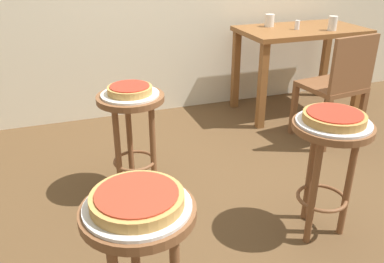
{
  "coord_description": "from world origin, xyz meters",
  "views": [
    {
      "loc": [
        -1.01,
        -1.87,
        1.43
      ],
      "look_at": [
        -0.4,
        -0.13,
        0.58
      ],
      "focal_mm": 38.11,
      "sensor_mm": 36.0,
      "label": 1
    }
  ],
  "objects": [
    {
      "name": "stool_foreground",
      "position": [
        -0.81,
        -0.76,
        0.48
      ],
      "size": [
        0.39,
        0.39,
        0.64
      ],
      "color": "brown",
      "rests_on": "ground_plane"
    },
    {
      "name": "serving_plate_leftside",
      "position": [
        -0.62,
        0.32,
        0.65
      ],
      "size": [
        0.33,
        0.33,
        0.01
      ],
      "primitive_type": "cylinder",
      "color": "white",
      "rests_on": "stool_leftside"
    },
    {
      "name": "dining_table",
      "position": [
        1.07,
        1.19,
        0.63
      ],
      "size": [
        1.08,
        0.61,
        0.76
      ],
      "color": "brown",
      "rests_on": "ground_plane"
    },
    {
      "name": "serving_plate_middle",
      "position": [
        0.23,
        -0.4,
        0.65
      ],
      "size": [
        0.36,
        0.36,
        0.01
      ],
      "primitive_type": "cylinder",
      "color": "silver",
      "rests_on": "stool_middle"
    },
    {
      "name": "wooden_chair",
      "position": [
        0.99,
        0.52,
        0.47
      ],
      "size": [
        0.45,
        0.45,
        0.85
      ],
      "color": "brown",
      "rests_on": "ground_plane"
    },
    {
      "name": "stool_middle",
      "position": [
        0.23,
        -0.4,
        0.48
      ],
      "size": [
        0.39,
        0.39,
        0.64
      ],
      "color": "brown",
      "rests_on": "ground_plane"
    },
    {
      "name": "pizza_leftside",
      "position": [
        -0.62,
        0.32,
        0.67
      ],
      "size": [
        0.26,
        0.26,
        0.05
      ],
      "color": "tan",
      "rests_on": "serving_plate_leftside"
    },
    {
      "name": "cup_far_edge",
      "position": [
        0.84,
        1.34,
        0.81
      ],
      "size": [
        0.08,
        0.08,
        0.11
      ],
      "primitive_type": "cylinder",
      "color": "silver",
      "rests_on": "dining_table"
    },
    {
      "name": "pizza_foreground",
      "position": [
        -0.81,
        -0.76,
        0.67
      ],
      "size": [
        0.31,
        0.31,
        0.05
      ],
      "color": "tan",
      "rests_on": "serving_plate_foreground"
    },
    {
      "name": "pizza_middle",
      "position": [
        0.23,
        -0.4,
        0.67
      ],
      "size": [
        0.3,
        0.3,
        0.05
      ],
      "color": "#B78442",
      "rests_on": "serving_plate_middle"
    },
    {
      "name": "serving_plate_foreground",
      "position": [
        -0.81,
        -0.76,
        0.65
      ],
      "size": [
        0.36,
        0.36,
        0.01
      ],
      "primitive_type": "cylinder",
      "color": "silver",
      "rests_on": "stool_foreground"
    },
    {
      "name": "condiment_shaker",
      "position": [
        1.0,
        1.14,
        0.8
      ],
      "size": [
        0.04,
        0.04,
        0.08
      ],
      "primitive_type": "cylinder",
      "color": "white",
      "rests_on": "dining_table"
    },
    {
      "name": "cup_near_edge",
      "position": [
        1.25,
        1.01,
        0.82
      ],
      "size": [
        0.07,
        0.07,
        0.12
      ],
      "primitive_type": "cylinder",
      "color": "silver",
      "rests_on": "dining_table"
    },
    {
      "name": "stool_leftside",
      "position": [
        -0.62,
        0.32,
        0.48
      ],
      "size": [
        0.39,
        0.39,
        0.64
      ],
      "color": "brown",
      "rests_on": "ground_plane"
    },
    {
      "name": "ground_plane",
      "position": [
        0.0,
        0.0,
        0.0
      ],
      "size": [
        6.0,
        6.0,
        0.0
      ],
      "primitive_type": "plane",
      "color": "brown"
    }
  ]
}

